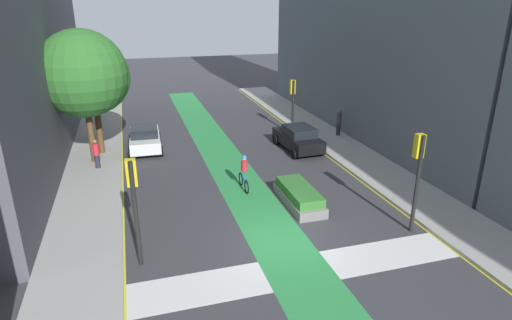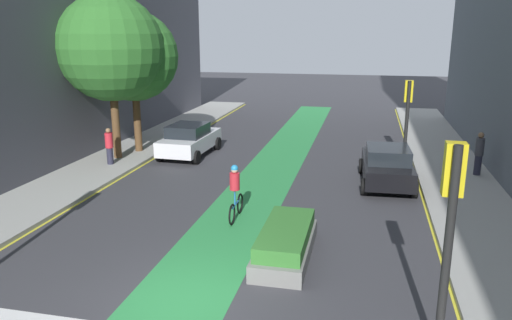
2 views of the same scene
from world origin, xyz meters
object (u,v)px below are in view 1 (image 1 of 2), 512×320
Objects in this scene: car_white_left_far at (145,138)px; cyclist_in_lane at (244,172)px; street_tree_near at (83,74)px; median_planter at (299,196)px; street_tree_far at (92,77)px; pedestrian_sidewalk_right_a at (339,122)px; traffic_signal_near_left at (133,192)px; traffic_signal_far_right at (293,97)px; car_black_right_far at (298,138)px; pedestrian_sidewalk_left_a at (96,154)px; traffic_signal_near_right at (418,165)px.

car_white_left_far is 8.83m from cyclist_in_lane.
street_tree_near reaches higher than median_planter.
street_tree_near is (-2.96, -1.64, 4.36)m from car_white_left_far.
pedestrian_sidewalk_right_a is at bearing -3.10° from street_tree_far.
traffic_signal_near_left is at bearing -93.92° from car_white_left_far.
traffic_signal_far_right is 12.86m from street_tree_far.
car_black_right_far is 11.93m from pedestrian_sidewalk_left_a.
traffic_signal_near_left is 8.10m from median_planter.
median_planter is at bearing 134.93° from traffic_signal_near_right.
car_black_right_far is at bearing -154.32° from pedestrian_sidewalk_right_a.
traffic_signal_far_right is at bearing 55.35° from cyclist_in_lane.
pedestrian_sidewalk_left_a reaches higher than car_black_right_far.
traffic_signal_far_right is 0.51× the size of street_tree_near.
car_black_right_far is 2.63× the size of pedestrian_sidewalk_left_a.
pedestrian_sidewalk_right_a is (3.69, 1.77, 0.27)m from car_black_right_far.
cyclist_in_lane is (-5.71, -8.26, -1.71)m from traffic_signal_far_right.
car_black_right_far is 6.89m from cyclist_in_lane.
traffic_signal_near_left is 0.92× the size of car_black_right_far.
pedestrian_sidewalk_right_a reaches higher than car_black_right_far.
median_planter is at bearing -126.06° from pedestrian_sidewalk_right_a.
car_black_right_far is (-0.64, 10.66, -2.07)m from traffic_signal_near_right.
cyclist_in_lane is 10.37m from street_tree_near.
car_white_left_far is (-9.85, 13.44, -2.07)m from traffic_signal_near_right.
traffic_signal_far_right is at bearing 3.36° from car_white_left_far.
street_tree_far reaches higher than traffic_signal_far_right.
pedestrian_sidewalk_right_a is at bearing 53.94° from median_planter.
car_white_left_far is (0.87, 12.71, -1.97)m from traffic_signal_near_left.
traffic_signal_near_right is 1.18× the size of median_planter.
pedestrian_sidewalk_right_a is 15.95m from street_tree_far.
pedestrian_sidewalk_right_a is 1.10× the size of pedestrian_sidewalk_left_a.
street_tree_near is (-2.08, 11.07, 2.40)m from traffic_signal_near_left.
traffic_signal_near_right reaches higher than pedestrian_sidewalk_left_a.
cyclist_in_lane is (-4.85, -4.90, 0.17)m from car_black_right_far.
pedestrian_sidewalk_left_a is (-12.80, -3.37, -1.70)m from traffic_signal_far_right.
traffic_signal_near_right is 16.79m from car_white_left_far.
traffic_signal_near_right is at bearing -90.93° from traffic_signal_far_right.
traffic_signal_near_left reaches higher than median_planter.
pedestrian_sidewalk_right_a is at bearing 40.37° from traffic_signal_near_left.
pedestrian_sidewalk_left_a is at bearing 141.72° from median_planter.
cyclist_in_lane is 10.83m from pedestrian_sidewalk_right_a.
street_tree_near reaches higher than street_tree_far.
cyclist_in_lane is at bearing 131.35° from median_planter.
traffic_signal_near_right is at bearing -103.78° from pedestrian_sidewalk_right_a.
car_black_right_far is at bearing -5.34° from street_tree_near.
car_black_right_far is 0.64× the size of street_tree_far.
traffic_signal_far_right is 1.10× the size of median_planter.
pedestrian_sidewalk_left_a is 4.58m from street_tree_far.
car_black_right_far is at bearing 45.30° from cyclist_in_lane.
traffic_signal_near_left is at bearing 176.09° from traffic_signal_near_right.
street_tree_near is at bearing 174.66° from car_black_right_far.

